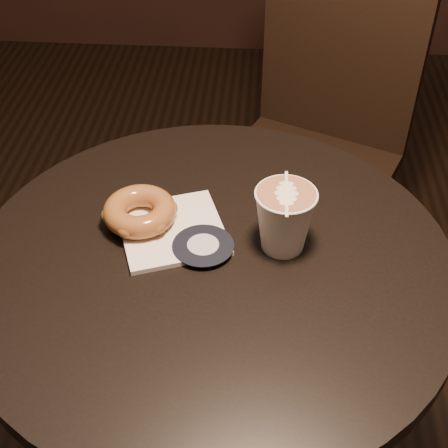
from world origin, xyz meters
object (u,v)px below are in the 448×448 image
object	(u,v)px
pastry_bag	(172,230)
doughnut	(140,211)
latte_cup	(284,220)
chair	(323,117)
cafe_table	(214,343)

from	to	relation	value
pastry_bag	doughnut	size ratio (longest dim) A/B	1.35
doughnut	latte_cup	distance (m)	0.22
chair	pastry_bag	world-z (taller)	chair
pastry_bag	latte_cup	bearing A→B (deg)	-25.95
cafe_table	latte_cup	bearing A→B (deg)	15.92
pastry_bag	chair	bearing A→B (deg)	47.51
cafe_table	doughnut	distance (m)	0.26
cafe_table	chair	xyz separation A→B (m)	(0.21, 0.70, 0.01)
cafe_table	doughnut	bearing A→B (deg)	151.77
cafe_table	pastry_bag	distance (m)	0.22
cafe_table	pastry_bag	size ratio (longest dim) A/B	5.04
cafe_table	chair	distance (m)	0.73
chair	pastry_bag	xyz separation A→B (m)	(-0.27, -0.66, 0.19)
pastry_bag	doughnut	world-z (taller)	doughnut
latte_cup	cafe_table	bearing A→B (deg)	-164.08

